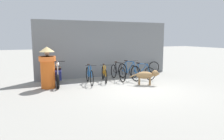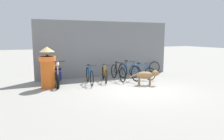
# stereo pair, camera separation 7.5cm
# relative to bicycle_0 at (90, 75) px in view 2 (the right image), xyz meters

# --- Properties ---
(ground_plane) EXTENTS (60.00, 60.00, 0.00)m
(ground_plane) POSITION_rel_bicycle_0_xyz_m (1.38, -1.77, -0.35)
(ground_plane) COLOR gray
(shop_wall_back) EXTENTS (7.06, 0.20, 2.77)m
(shop_wall_back) POSITION_rel_bicycle_0_xyz_m (1.38, 1.45, 1.03)
(shop_wall_back) COLOR slate
(shop_wall_back) RESTS_ON ground
(bicycle_0) EXTENTS (0.46, 1.62, 0.85)m
(bicycle_0) POSITION_rel_bicycle_0_xyz_m (0.00, 0.00, 0.00)
(bicycle_0) COLOR black
(bicycle_0) RESTS_ON ground
(bicycle_1) EXTENTS (0.53, 1.55, 0.80)m
(bicycle_1) POSITION_rel_bicycle_0_xyz_m (0.77, 0.20, -0.02)
(bicycle_1) COLOR black
(bicycle_1) RESTS_ON ground
(bicycle_2) EXTENTS (0.46, 1.73, 0.88)m
(bicycle_2) POSITION_rel_bicycle_0_xyz_m (1.45, 0.20, 0.01)
(bicycle_2) COLOR black
(bicycle_2) RESTS_ON ground
(bicycle_3) EXTENTS (0.46, 1.74, 0.93)m
(bicycle_3) POSITION_rel_bicycle_0_xyz_m (1.98, 0.10, 0.03)
(bicycle_3) COLOR black
(bicycle_3) RESTS_ON ground
(bicycle_4) EXTENTS (0.61, 1.50, 0.80)m
(bicycle_4) POSITION_rel_bicycle_0_xyz_m (2.63, 0.01, -0.02)
(bicycle_4) COLOR black
(bicycle_4) RESTS_ON ground
(motorcycle) EXTENTS (0.60, 1.87, 1.05)m
(motorcycle) POSITION_rel_bicycle_0_xyz_m (-1.29, 0.26, 0.05)
(motorcycle) COLOR black
(motorcycle) RESTS_ON ground
(stray_dog) EXTENTS (1.14, 0.69, 0.63)m
(stray_dog) POSITION_rel_bicycle_0_xyz_m (2.10, -1.25, 0.06)
(stray_dog) COLOR #997247
(stray_dog) RESTS_ON ground
(person_in_robes) EXTENTS (0.78, 0.78, 1.63)m
(person_in_robes) POSITION_rel_bicycle_0_xyz_m (-1.75, -0.13, 0.48)
(person_in_robes) COLOR orange
(person_in_robes) RESTS_ON ground
(spare_tire_left) EXTENTS (0.64, 0.15, 0.64)m
(spare_tire_left) POSITION_rel_bicycle_0_xyz_m (4.18, 1.21, -0.03)
(spare_tire_left) COLOR black
(spare_tire_left) RESTS_ON ground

